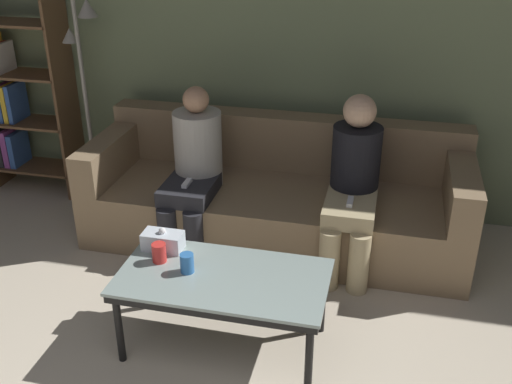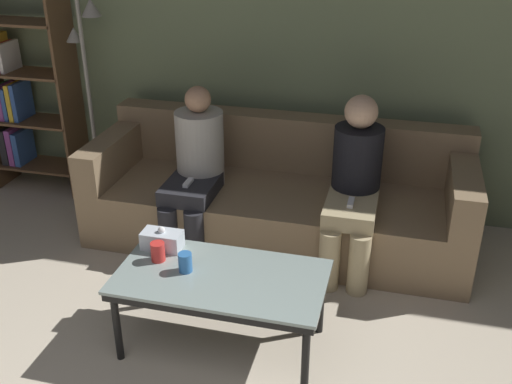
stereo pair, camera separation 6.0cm
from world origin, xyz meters
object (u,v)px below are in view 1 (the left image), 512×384
at_px(cup_near_right, 159,253).
at_px(bookshelf, 17,101).
at_px(coffee_table, 223,283).
at_px(seated_person_mid_left, 353,180).
at_px(couch, 277,198).
at_px(standing_lamp, 87,85).
at_px(tissue_box, 163,241).
at_px(cup_near_left, 187,263).
at_px(seated_person_left_end, 194,166).

bearing_deg(cup_near_right, bookshelf, 139.89).
bearing_deg(coffee_table, seated_person_mid_left, 60.84).
bearing_deg(couch, coffee_table, -91.67).
bearing_deg(coffee_table, couch, 88.33).
height_order(couch, standing_lamp, standing_lamp).
height_order(coffee_table, tissue_box, tissue_box).
xyz_separation_m(cup_near_right, standing_lamp, (-1.06, 1.35, 0.46)).
height_order(cup_near_left, cup_near_right, same).
relative_size(coffee_table, cup_near_left, 10.32).
bearing_deg(coffee_table, cup_near_left, -177.64).
height_order(coffee_table, bookshelf, bookshelf).
distance_m(cup_near_left, cup_near_right, 0.19).
height_order(bookshelf, standing_lamp, standing_lamp).
relative_size(tissue_box, seated_person_left_end, 0.20).
bearing_deg(bookshelf, seated_person_left_end, -17.40).
relative_size(cup_near_left, seated_person_left_end, 0.10).
xyz_separation_m(cup_near_left, bookshelf, (-1.94, 1.55, 0.24)).
distance_m(couch, tissue_box, 1.16).
xyz_separation_m(coffee_table, cup_near_left, (-0.19, -0.01, 0.10)).
bearing_deg(seated_person_left_end, coffee_table, -64.26).
relative_size(coffee_table, bookshelf, 0.70).
height_order(bookshelf, seated_person_left_end, bookshelf).
xyz_separation_m(coffee_table, bookshelf, (-2.13, 1.54, 0.34)).
distance_m(tissue_box, standing_lamp, 1.67).
bearing_deg(seated_person_mid_left, standing_lamp, 169.13).
distance_m(seated_person_left_end, seated_person_mid_left, 1.06).
distance_m(tissue_box, seated_person_mid_left, 1.28).
height_order(cup_near_left, seated_person_left_end, seated_person_left_end).
xyz_separation_m(couch, cup_near_left, (-0.23, -1.24, 0.21)).
bearing_deg(standing_lamp, seated_person_left_end, -21.78).
bearing_deg(standing_lamp, bookshelf, 168.68).
xyz_separation_m(cup_near_right, seated_person_left_end, (-0.13, 0.97, 0.07)).
xyz_separation_m(coffee_table, seated_person_left_end, (-0.50, 1.03, 0.17)).
bearing_deg(coffee_table, cup_near_right, 171.70).
distance_m(couch, cup_near_left, 1.28).
distance_m(cup_near_left, bookshelf, 2.50).
relative_size(coffee_table, cup_near_right, 10.27).
distance_m(couch, cup_near_right, 1.27).
bearing_deg(standing_lamp, coffee_table, -44.47).
bearing_deg(coffee_table, standing_lamp, 135.53).
bearing_deg(seated_person_left_end, cup_near_right, -82.44).
distance_m(cup_near_left, seated_person_left_end, 1.08).
relative_size(standing_lamp, seated_person_mid_left, 1.41).
height_order(couch, tissue_box, couch).
bearing_deg(cup_near_left, cup_near_right, 160.95).
height_order(cup_near_left, standing_lamp, standing_lamp).
distance_m(coffee_table, tissue_box, 0.44).
relative_size(coffee_table, seated_person_mid_left, 0.97).
height_order(couch, cup_near_right, couch).
xyz_separation_m(bookshelf, standing_lamp, (0.71, -0.14, 0.22)).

